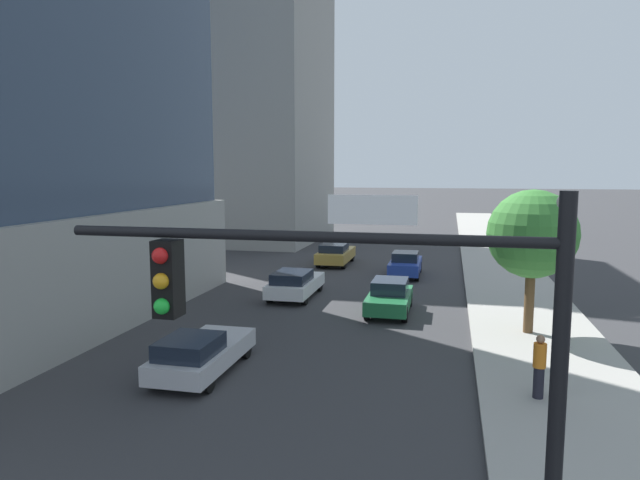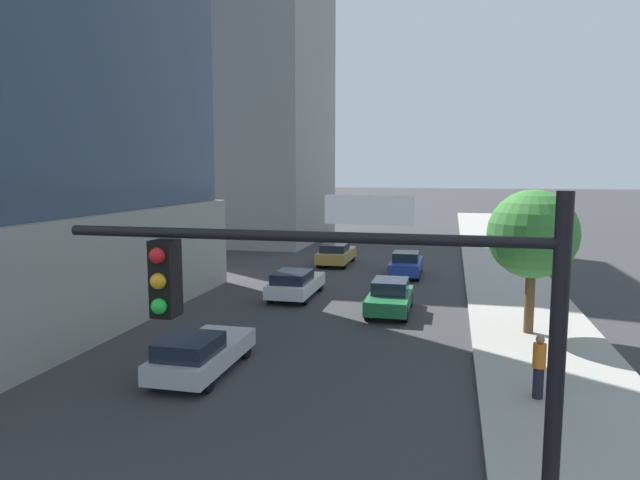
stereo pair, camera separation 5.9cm
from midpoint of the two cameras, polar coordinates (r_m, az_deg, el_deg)
name	(u,v)px [view 2 (the right image)]	position (r m, az deg, el deg)	size (l,w,h in m)	color
sidewalk	(531,326)	(24.03, 20.78, -8.19)	(4.75, 120.00, 0.15)	#9E9B93
construction_building	(235,71)	(52.31, -8.59, 16.65)	(16.06, 15.41, 37.44)	gray
traffic_light_pole	(364,333)	(7.14, 4.76, -9.42)	(6.47, 0.48, 5.84)	black
street_lamp	(562,266)	(15.79, 23.49, -2.41)	(0.44, 0.44, 5.49)	black
street_tree	(533,235)	(22.12, 20.89, 0.52)	(3.29, 3.29, 5.39)	brown
car_green	(390,297)	(24.87, 7.19, -5.74)	(1.78, 4.04, 1.45)	#1E6638
car_white	(295,283)	(27.60, -2.46, -4.43)	(1.92, 4.50, 1.38)	silver
car_silver	(200,353)	(17.86, -11.99, -11.17)	(1.84, 4.41, 1.36)	#B7B7BC
car_gold	(336,254)	(37.13, 1.70, -1.40)	(1.90, 4.60, 1.45)	#AD8938
car_blue	(406,264)	(33.50, 8.80, -2.44)	(1.75, 4.10, 1.46)	#233D9E
pedestrian_orange_shirt	(539,366)	(16.38, 21.48, -11.85)	(0.34, 0.34, 1.74)	black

